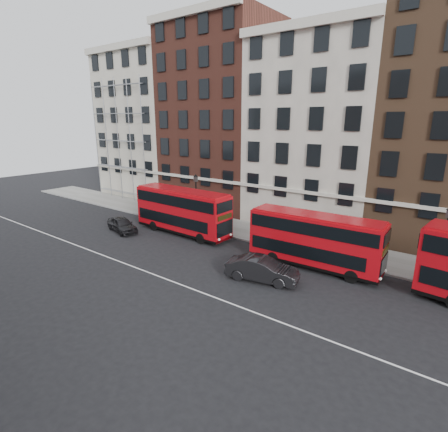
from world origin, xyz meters
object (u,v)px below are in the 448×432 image
Objects in this scene: bus_c at (314,239)px; car_front at (262,269)px; car_rear at (122,225)px; bus_b at (182,210)px.

bus_c reaches higher than car_front.
bus_c is 18.92m from car_rear.
car_front is at bearing -115.68° from bus_c.
bus_c is 4.85m from car_front.
bus_b is at bearing 178.14° from bus_c.
bus_b is 2.45× the size of car_rear.
bus_c reaches higher than car_rear.
bus_b is 1.06× the size of bus_c.
car_rear is at bearing -172.19° from bus_c.
car_rear is at bearing -147.39° from bus_b.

